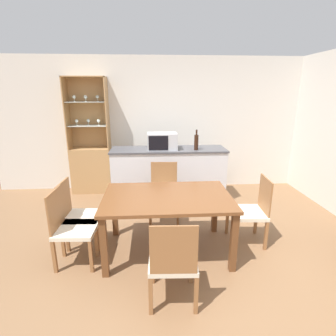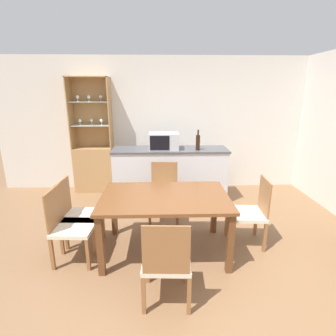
% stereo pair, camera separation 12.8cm
% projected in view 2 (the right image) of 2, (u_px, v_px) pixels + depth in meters
% --- Properties ---
extents(ground_plane, '(18.00, 18.00, 0.00)m').
position_uv_depth(ground_plane, '(182.00, 264.00, 3.00)').
color(ground_plane, brown).
extents(wall_back, '(6.80, 0.06, 2.55)m').
position_uv_depth(wall_back, '(172.00, 125.00, 5.17)').
color(wall_back, silver).
rests_on(wall_back, ground_plane).
extents(kitchen_counter, '(2.01, 0.58, 0.94)m').
position_uv_depth(kitchen_counter, '(170.00, 174.00, 4.71)').
color(kitchen_counter, silver).
rests_on(kitchen_counter, ground_plane).
extents(display_cabinet, '(0.75, 0.36, 2.16)m').
position_uv_depth(display_cabinet, '(94.00, 160.00, 5.12)').
color(display_cabinet, tan).
rests_on(display_cabinet, ground_plane).
extents(dining_table, '(1.50, 0.98, 0.73)m').
position_uv_depth(dining_table, '(165.00, 203.00, 3.09)').
color(dining_table, brown).
rests_on(dining_table, ground_plane).
extents(dining_chair_side_left_far, '(0.46, 0.46, 0.88)m').
position_uv_depth(dining_chair_side_left_far, '(78.00, 214.00, 3.26)').
color(dining_chair_side_left_far, beige).
rests_on(dining_chair_side_left_far, ground_plane).
extents(dining_chair_side_right_far, '(0.46, 0.46, 0.88)m').
position_uv_depth(dining_chair_side_right_far, '(250.00, 212.00, 3.32)').
color(dining_chair_side_right_far, beige).
rests_on(dining_chair_side_right_far, ground_plane).
extents(dining_chair_head_far, '(0.46, 0.46, 0.88)m').
position_uv_depth(dining_chair_head_far, '(164.00, 193.00, 3.94)').
color(dining_chair_head_far, beige).
rests_on(dining_chair_head_far, ground_plane).
extents(dining_chair_side_left_near, '(0.46, 0.46, 0.88)m').
position_uv_depth(dining_chair_side_left_near, '(70.00, 226.00, 2.98)').
color(dining_chair_side_left_near, beige).
rests_on(dining_chair_side_left_near, ground_plane).
extents(dining_chair_head_near, '(0.45, 0.45, 0.88)m').
position_uv_depth(dining_chair_head_near, '(166.00, 261.00, 2.36)').
color(dining_chair_head_near, beige).
rests_on(dining_chair_head_near, ground_plane).
extents(microwave, '(0.51, 0.35, 0.28)m').
position_uv_depth(microwave, '(164.00, 141.00, 4.51)').
color(microwave, '#B7BABF').
rests_on(microwave, kitchen_counter).
extents(wine_bottle, '(0.07, 0.07, 0.35)m').
position_uv_depth(wine_bottle, '(198.00, 142.00, 4.44)').
color(wine_bottle, black).
rests_on(wine_bottle, kitchen_counter).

